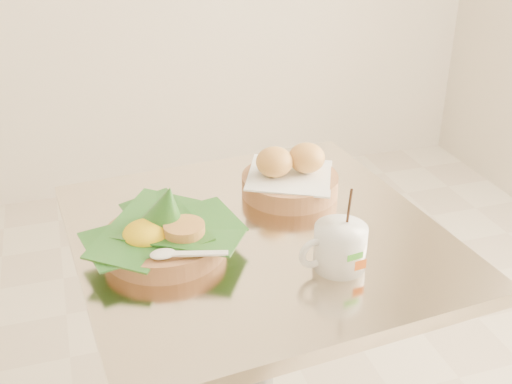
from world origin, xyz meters
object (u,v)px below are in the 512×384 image
object	(u,v)px
cafe_table	(258,320)
bread_basket	(290,177)
coffee_mug	(339,246)
rice_basket	(164,233)

from	to	relation	value
cafe_table	bread_basket	xyz separation A→B (m)	(0.12, 0.14, 0.26)
cafe_table	coffee_mug	bearing A→B (deg)	-57.67
rice_basket	coffee_mug	bearing A→B (deg)	-27.19
cafe_table	bread_basket	distance (m)	0.32
rice_basket	coffee_mug	size ratio (longest dim) A/B	1.76
cafe_table	rice_basket	bearing A→B (deg)	-176.58
cafe_table	coffee_mug	distance (m)	0.32
cafe_table	bread_basket	world-z (taller)	bread_basket
cafe_table	bread_basket	size ratio (longest dim) A/B	3.17
rice_basket	bread_basket	world-z (taller)	rice_basket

